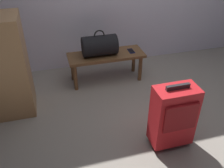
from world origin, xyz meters
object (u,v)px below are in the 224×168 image
object	(u,v)px
cell_phone	(131,51)
backpack_maroon	(179,97)
bench	(106,58)
side_cabinet	(0,68)
duffel_bag_black	(100,45)
suitcase_upright_red	(173,116)

from	to	relation	value
cell_phone	backpack_maroon	xyz separation A→B (m)	(0.36, -0.76, -0.30)
bench	side_cabinet	bearing A→B (deg)	-164.56
duffel_bag_black	backpack_maroon	distance (m)	1.18
cell_phone	side_cabinet	world-z (taller)	side_cabinet
suitcase_upright_red	side_cabinet	size ratio (longest dim) A/B	0.62
backpack_maroon	side_cabinet	bearing A→B (deg)	167.53
cell_phone	suitcase_upright_red	xyz separation A→B (m)	(-0.05, -1.31, -0.04)
backpack_maroon	side_cabinet	world-z (taller)	side_cabinet
backpack_maroon	side_cabinet	distance (m)	2.03
duffel_bag_black	suitcase_upright_red	size ratio (longest dim) A/B	0.64
duffel_bag_black	side_cabinet	distance (m)	1.20
backpack_maroon	cell_phone	bearing A→B (deg)	115.01
bench	side_cabinet	world-z (taller)	side_cabinet
side_cabinet	cell_phone	bearing A→B (deg)	12.00
suitcase_upright_red	side_cabinet	distance (m)	1.82
duffel_bag_black	side_cabinet	xyz separation A→B (m)	(-1.15, -0.34, 0.03)
backpack_maroon	side_cabinet	xyz separation A→B (m)	(-1.93, 0.43, 0.46)
cell_phone	suitcase_upright_red	size ratio (longest dim) A/B	0.21
bench	duffel_bag_black	world-z (taller)	duffel_bag_black
backpack_maroon	suitcase_upright_red	bearing A→B (deg)	-126.24
bench	suitcase_upright_red	distance (m)	1.35
suitcase_upright_red	bench	bearing A→B (deg)	102.59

